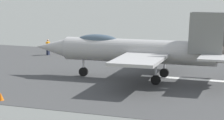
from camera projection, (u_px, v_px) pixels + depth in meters
The scene contains 5 objects.
ground_plane at pixel (199, 80), 41.97m from camera, with size 400.00×400.00×0.00m, color slate.
runway_strip at pixel (200, 80), 41.96m from camera, with size 240.00×26.00×0.02m.
fighter_jet at pixel (138, 50), 41.76m from camera, with size 17.10×13.21×5.63m.
crew_person at pixel (48, 47), 55.26m from camera, with size 0.31×0.70×1.73m.
marker_cone_mid at pixel (1, 97), 34.87m from camera, with size 0.44×0.44×0.55m, color orange.
Camera 1 is at (-8.14, 41.00, 8.28)m, focal length 82.31 mm.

